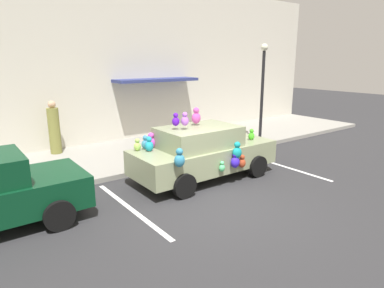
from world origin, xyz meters
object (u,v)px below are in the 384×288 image
Objects in this scene: plush_covered_car at (203,152)px; teddy_bear_on_sidewalk at (175,144)px; pedestrian_near_shopfront at (54,129)px; street_lamp_post at (263,82)px.

plush_covered_car is 5.59× the size of teddy_bear_on_sidewalk.
teddy_bear_on_sidewalk is at bearing -36.72° from pedestrian_near_shopfront.
teddy_bear_on_sidewalk is 4.23m from pedestrian_near_shopfront.
teddy_bear_on_sidewalk is 0.20× the size of street_lamp_post.
street_lamp_post is (3.92, -0.41, 1.99)m from teddy_bear_on_sidewalk.
plush_covered_car is 2.29× the size of pedestrian_near_shopfront.
pedestrian_near_shopfront is (-3.37, 2.51, 0.51)m from teddy_bear_on_sidewalk.
street_lamp_post reaches higher than teddy_bear_on_sidewalk.
pedestrian_near_shopfront is at bearing 158.15° from street_lamp_post.
plush_covered_car is 1.12× the size of street_lamp_post.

